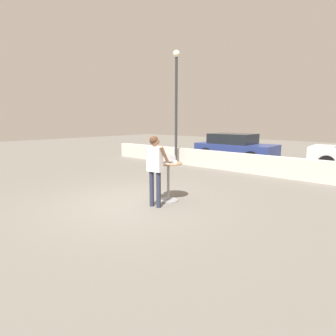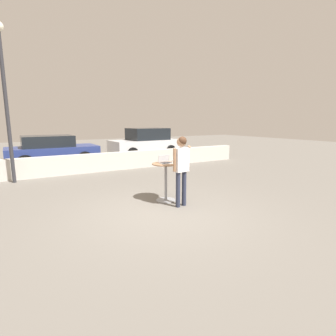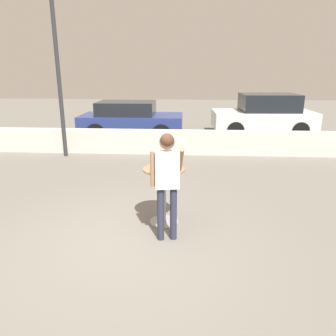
% 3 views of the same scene
% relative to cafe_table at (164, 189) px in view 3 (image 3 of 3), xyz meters
% --- Properties ---
extents(ground_plane, '(50.00, 50.00, 0.00)m').
position_rel_cafe_table_xyz_m(ground_plane, '(-0.55, -0.75, -0.63)').
color(ground_plane, slate).
extents(pavement_kerb, '(14.76, 0.35, 0.76)m').
position_rel_cafe_table_xyz_m(pavement_kerb, '(-0.55, 4.97, -0.25)').
color(pavement_kerb, beige).
rests_on(pavement_kerb, ground_plane).
extents(cafe_table, '(0.72, 0.72, 1.01)m').
position_rel_cafe_table_xyz_m(cafe_table, '(0.00, 0.00, 0.00)').
color(cafe_table, gray).
rests_on(cafe_table, ground_plane).
extents(laptop, '(0.33, 0.29, 0.21)m').
position_rel_cafe_table_xyz_m(laptop, '(0.00, 0.03, 0.42)').
color(laptop, '#B7BABF').
rests_on(laptop, cafe_table).
extents(coffee_mug, '(0.11, 0.08, 0.08)m').
position_rel_cafe_table_xyz_m(coffee_mug, '(0.23, 0.01, 0.42)').
color(coffee_mug, white).
rests_on(coffee_mug, cafe_table).
extents(standing_person, '(0.52, 0.42, 1.73)m').
position_rel_cafe_table_xyz_m(standing_person, '(0.09, -0.59, 0.47)').
color(standing_person, '#282D42').
rests_on(standing_person, ground_plane).
extents(parked_car_near_street, '(4.13, 2.16, 1.66)m').
position_rel_cafe_table_xyz_m(parked_car_near_street, '(3.50, 8.42, 0.20)').
color(parked_car_near_street, silver).
rests_on(parked_car_near_street, ground_plane).
extents(parked_car_further_down, '(3.92, 1.96, 1.43)m').
position_rel_cafe_table_xyz_m(parked_car_further_down, '(-1.86, 7.26, 0.12)').
color(parked_car_further_down, navy).
rests_on(parked_car_further_down, ground_plane).
extents(street_lamp, '(0.32, 0.32, 5.15)m').
position_rel_cafe_table_xyz_m(street_lamp, '(-3.45, 4.46, 2.62)').
color(street_lamp, '#2D2D33').
rests_on(street_lamp, ground_plane).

